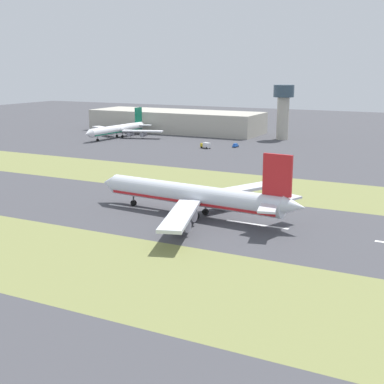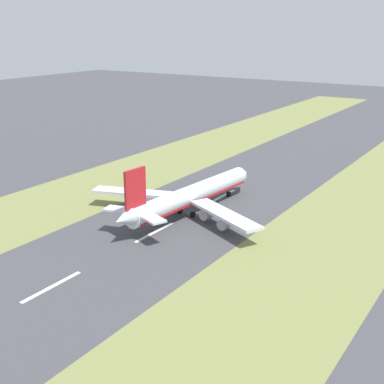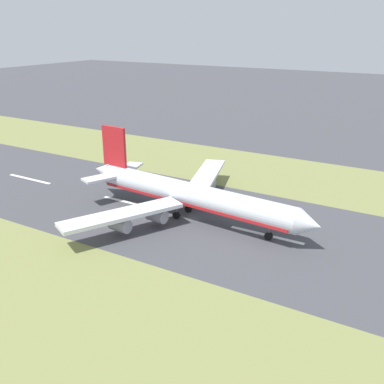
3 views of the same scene
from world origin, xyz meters
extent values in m
plane|color=#424247|center=(0.00, 0.00, 0.00)|extent=(800.00, 800.00, 0.00)
cube|color=olive|center=(-45.00, 0.00, 0.00)|extent=(40.00, 600.00, 0.01)
cube|color=olive|center=(45.00, 0.00, 0.00)|extent=(40.00, 600.00, 0.01)
cube|color=silver|center=(0.00, -60.10, 0.01)|extent=(1.20, 18.00, 0.01)
cube|color=silver|center=(0.00, -20.10, 0.01)|extent=(1.20, 18.00, 0.01)
cube|color=silver|center=(0.00, 19.90, 0.01)|extent=(1.20, 18.00, 0.01)
cylinder|color=silver|center=(0.23, -0.10, 6.20)|extent=(10.50, 56.30, 6.00)
cone|color=silver|center=(2.70, 30.30, 6.20)|extent=(6.26, 5.46, 5.88)
cone|color=silver|center=(-2.27, -31.00, 7.00)|extent=(5.57, 6.39, 5.10)
cube|color=red|center=(0.23, -0.10, 4.55)|extent=(10.02, 54.04, 0.70)
cube|color=silver|center=(-17.79, -5.89, 5.30)|extent=(29.47, 14.38, 0.90)
cube|color=silver|center=(17.09, -8.71, 5.30)|extent=(28.61, 18.36, 0.90)
cylinder|color=#93939E|center=(-9.06, -3.36, 2.85)|extent=(3.58, 5.04, 3.20)
cylinder|color=#93939E|center=(-18.31, -6.13, 2.85)|extent=(3.58, 5.04, 3.20)
cylinder|color=#93939E|center=(8.88, -4.82, 2.85)|extent=(3.58, 5.04, 3.20)
cylinder|color=#93939E|center=(17.57, -9.03, 2.85)|extent=(3.58, 5.04, 3.20)
cube|color=red|center=(-1.87, -26.02, 14.70)|extent=(1.44, 8.04, 11.00)
cube|color=silver|center=(-7.35, -25.57, 7.20)|extent=(10.75, 6.59, 0.60)
cube|color=silver|center=(3.62, -26.46, 7.20)|extent=(10.92, 7.91, 0.60)
cylinder|color=#59595E|center=(1.95, 21.11, 2.50)|extent=(0.50, 0.50, 3.20)
cylinder|color=black|center=(1.95, 21.11, 0.90)|extent=(1.04, 1.87, 1.80)
cylinder|color=#59595E|center=(-2.60, -2.88, 2.50)|extent=(0.50, 0.50, 3.20)
cylinder|color=black|center=(-2.60, -2.88, 0.90)|extent=(1.04, 1.87, 1.80)
cylinder|color=#59595E|center=(2.58, -3.30, 2.50)|extent=(0.50, 0.50, 3.20)
cylinder|color=black|center=(2.58, -3.30, 0.90)|extent=(1.04, 1.87, 1.80)
camera|label=1|loc=(-133.10, -67.50, 42.11)|focal=50.00mm
camera|label=2|loc=(87.04, -136.31, 58.14)|focal=50.00mm
camera|label=3|loc=(89.99, 52.73, 45.84)|focal=42.00mm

